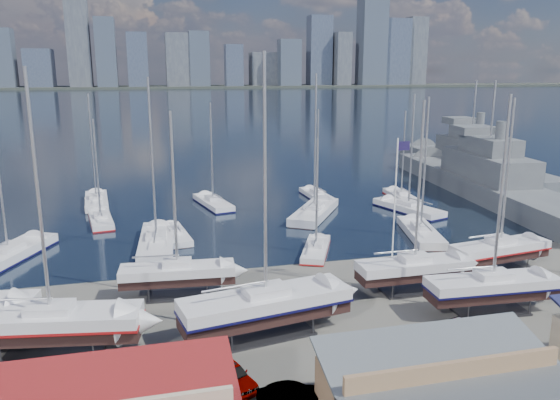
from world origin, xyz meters
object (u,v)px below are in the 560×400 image
object	(u,v)px
naval_ship_east	(486,185)
flagpole	(396,203)
car_a	(230,374)
naval_ship_west	(470,163)

from	to	relation	value
naval_ship_east	flagpole	world-z (taller)	naval_ship_east
car_a	flagpole	size ratio (longest dim) A/B	0.33
car_a	naval_ship_west	bearing A→B (deg)	25.08
naval_ship_east	flagpole	distance (m)	40.90
naval_ship_east	naval_ship_west	world-z (taller)	naval_ship_east
naval_ship_west	car_a	size ratio (longest dim) A/B	10.61
naval_ship_east	naval_ship_west	size ratio (longest dim) A/B	1.12
car_a	flagpole	distance (m)	20.88
naval_ship_east	car_a	size ratio (longest dim) A/B	11.86
naval_ship_west	car_a	distance (m)	79.27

